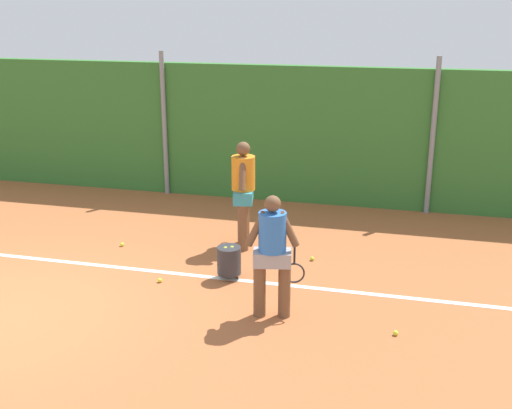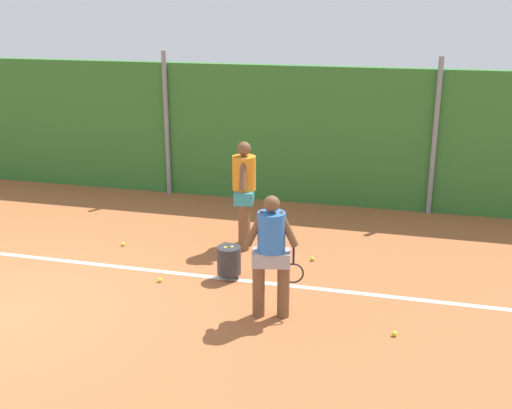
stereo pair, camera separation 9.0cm
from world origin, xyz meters
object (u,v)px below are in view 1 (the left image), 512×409
(player_midcourt, at_px, (243,189))
(tennis_ball_6, at_px, (396,333))
(tennis_ball_0, at_px, (160,280))
(player_foreground_near, at_px, (273,250))
(ball_hopper, at_px, (229,260))
(tennis_ball_3, at_px, (312,259))
(tennis_ball_5, at_px, (122,245))

(player_midcourt, distance_m, tennis_ball_6, 3.74)
(tennis_ball_0, bearing_deg, player_midcourt, 64.29)
(player_foreground_near, xyz_separation_m, ball_hopper, (-0.89, 1.01, -0.64))
(ball_hopper, xyz_separation_m, tennis_ball_3, (1.11, 0.97, -0.26))
(tennis_ball_5, bearing_deg, tennis_ball_3, 3.01)
(tennis_ball_0, distance_m, tennis_ball_6, 3.54)
(player_midcourt, xyz_separation_m, ball_hopper, (0.13, -1.32, -0.72))
(tennis_ball_3, relative_size, tennis_ball_6, 1.00)
(tennis_ball_5, bearing_deg, player_midcourt, 14.65)
(ball_hopper, height_order, tennis_ball_0, ball_hopper)
(player_midcourt, xyz_separation_m, tennis_ball_6, (2.63, -2.47, -0.98))
(player_midcourt, distance_m, tennis_ball_5, 2.29)
(ball_hopper, xyz_separation_m, tennis_ball_0, (-0.96, -0.40, -0.26))
(player_foreground_near, xyz_separation_m, tennis_ball_5, (-3.02, 1.81, -0.90))
(ball_hopper, relative_size, tennis_ball_6, 7.78)
(player_midcourt, bearing_deg, tennis_ball_6, -144.49)
(tennis_ball_0, relative_size, tennis_ball_6, 1.00)
(player_foreground_near, height_order, tennis_ball_3, player_foreground_near)
(tennis_ball_5, bearing_deg, tennis_ball_0, -45.46)
(ball_hopper, distance_m, tennis_ball_0, 1.07)
(player_foreground_near, distance_m, ball_hopper, 1.49)
(ball_hopper, xyz_separation_m, tennis_ball_6, (2.50, -1.14, -0.26))
(tennis_ball_0, xyz_separation_m, tennis_ball_6, (3.46, -0.75, 0.00))
(player_foreground_near, height_order, tennis_ball_0, player_foreground_near)
(tennis_ball_6, bearing_deg, player_midcourt, 136.83)
(ball_hopper, relative_size, tennis_ball_0, 7.78)
(player_midcourt, bearing_deg, player_foreground_near, -167.77)
(player_midcourt, relative_size, tennis_ball_3, 27.45)
(tennis_ball_5, relative_size, tennis_ball_6, 1.00)
(tennis_ball_5, bearing_deg, tennis_ball_6, -22.75)
(player_foreground_near, bearing_deg, ball_hopper, 119.72)
(player_foreground_near, distance_m, player_midcourt, 2.55)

